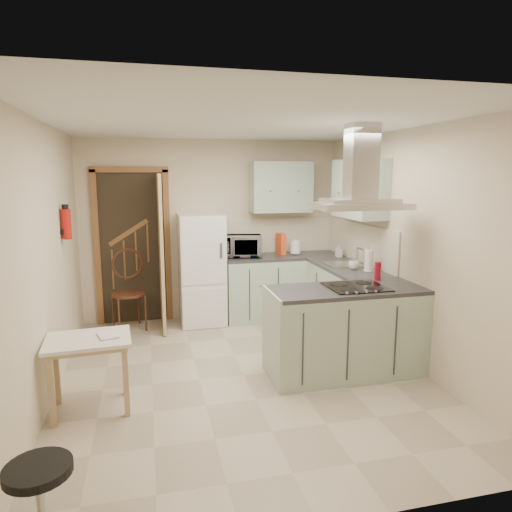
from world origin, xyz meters
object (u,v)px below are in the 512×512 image
object	(u,v)px
extractor_hood	(360,206)
bentwood_chair	(128,294)
drop_leaf_table	(90,374)
fridge	(202,269)
peninsula	(346,331)
stool	(41,505)
microwave	(242,246)

from	to	relation	value
extractor_hood	bentwood_chair	distance (m)	3.24
drop_leaf_table	fridge	bearing A→B (deg)	56.33
peninsula	bentwood_chair	size ratio (longest dim) A/B	1.61
fridge	stool	xyz separation A→B (m)	(-1.33, -3.66, -0.51)
fridge	extractor_hood	size ratio (longest dim) A/B	1.67
bentwood_chair	microwave	bearing A→B (deg)	-12.65
extractor_hood	bentwood_chair	bearing A→B (deg)	140.25
extractor_hood	microwave	distance (m)	2.24
peninsula	extractor_hood	bearing A→B (deg)	0.00
drop_leaf_table	stool	distance (m)	1.50
drop_leaf_table	microwave	bearing A→B (deg)	46.55
peninsula	bentwood_chair	bearing A→B (deg)	138.99
fridge	microwave	bearing A→B (deg)	1.74
extractor_hood	bentwood_chair	xyz separation A→B (m)	(-2.30, 1.91, -1.24)
peninsula	bentwood_chair	world-z (taller)	bentwood_chair
bentwood_chair	stool	distance (m)	3.62
fridge	bentwood_chair	size ratio (longest dim) A/B	1.56
fridge	microwave	distance (m)	0.64
fridge	peninsula	distance (m)	2.35
fridge	peninsula	xyz separation A→B (m)	(1.22, -1.98, -0.30)
extractor_hood	bentwood_chair	world-z (taller)	extractor_hood
stool	microwave	bearing A→B (deg)	62.76
fridge	drop_leaf_table	bearing A→B (deg)	-119.60
bentwood_chair	extractor_hood	bearing A→B (deg)	-55.53
fridge	bentwood_chair	xyz separation A→B (m)	(-0.98, -0.07, -0.27)
peninsula	fridge	bearing A→B (deg)	121.74
extractor_hood	microwave	world-z (taller)	extractor_hood
extractor_hood	peninsula	bearing A→B (deg)	180.00
peninsula	stool	bearing A→B (deg)	-146.69
fridge	extractor_hood	distance (m)	2.57
peninsula	microwave	world-z (taller)	microwave
bentwood_chair	drop_leaf_table	bearing A→B (deg)	-112.74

